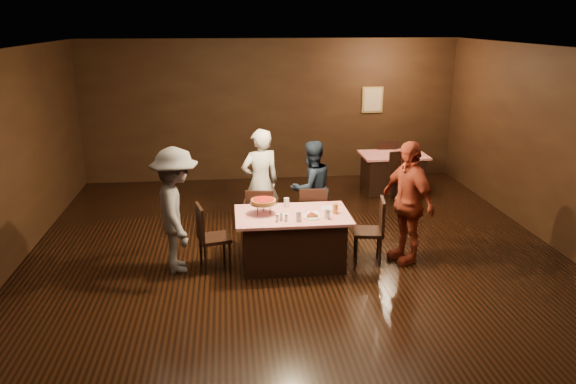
# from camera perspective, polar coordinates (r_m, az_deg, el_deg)

# --- Properties ---
(room) EXTENTS (10.00, 10.04, 3.02)m
(room) POSITION_cam_1_polar(r_m,az_deg,el_deg) (7.15, 1.57, 7.09)
(room) COLOR black
(room) RESTS_ON ground
(main_table) EXTENTS (1.60, 1.00, 0.77)m
(main_table) POSITION_cam_1_polar(r_m,az_deg,el_deg) (8.01, 0.44, -4.83)
(main_table) COLOR #B40C1D
(main_table) RESTS_ON ground
(back_table) EXTENTS (1.30, 0.90, 0.77)m
(back_table) POSITION_cam_1_polar(r_m,az_deg,el_deg) (11.64, 10.57, 1.97)
(back_table) COLOR red
(back_table) RESTS_ON ground
(chair_far_left) EXTENTS (0.48, 0.48, 0.95)m
(chair_far_left) POSITION_cam_1_polar(r_m,az_deg,el_deg) (8.65, -2.78, -2.52)
(chair_far_left) COLOR black
(chair_far_left) RESTS_ON ground
(chair_far_right) EXTENTS (0.45, 0.45, 0.95)m
(chair_far_right) POSITION_cam_1_polar(r_m,az_deg,el_deg) (8.73, 2.47, -2.33)
(chair_far_right) COLOR black
(chair_far_right) RESTS_ON ground
(chair_end_left) EXTENTS (0.51, 0.51, 0.95)m
(chair_end_left) POSITION_cam_1_polar(r_m,az_deg,el_deg) (7.93, -7.50, -4.52)
(chair_end_left) COLOR black
(chair_end_left) RESTS_ON ground
(chair_end_right) EXTENTS (0.49, 0.49, 0.95)m
(chair_end_right) POSITION_cam_1_polar(r_m,az_deg,el_deg) (8.17, 8.14, -3.88)
(chair_end_right) COLOR black
(chair_end_right) RESTS_ON ground
(chair_back_near) EXTENTS (0.50, 0.50, 0.95)m
(chair_back_near) POSITION_cam_1_polar(r_m,az_deg,el_deg) (10.97, 11.62, 1.45)
(chair_back_near) COLOR black
(chair_back_near) RESTS_ON ground
(chair_back_far) EXTENTS (0.43, 0.43, 0.95)m
(chair_back_far) POSITION_cam_1_polar(r_m,az_deg,el_deg) (12.17, 9.79, 3.12)
(chair_back_far) COLOR black
(chair_back_far) RESTS_ON ground
(diner_white_jacket) EXTENTS (0.74, 0.60, 1.75)m
(diner_white_jacket) POSITION_cam_1_polar(r_m,az_deg,el_deg) (8.98, -2.82, 0.94)
(diner_white_jacket) COLOR silver
(diner_white_jacket) RESTS_ON ground
(diner_navy_hoodie) EXTENTS (0.93, 0.85, 1.55)m
(diner_navy_hoodie) POSITION_cam_1_polar(r_m,az_deg,el_deg) (9.06, 2.37, 0.41)
(diner_navy_hoodie) COLOR #172133
(diner_navy_hoodie) RESTS_ON ground
(diner_grey_knit) EXTENTS (0.84, 1.23, 1.75)m
(diner_grey_knit) POSITION_cam_1_polar(r_m,az_deg,el_deg) (7.84, -11.28, -1.84)
(diner_grey_knit) COLOR #5B5A5F
(diner_grey_knit) RESTS_ON ground
(diner_red_shirt) EXTENTS (0.78, 1.13, 1.78)m
(diner_red_shirt) POSITION_cam_1_polar(r_m,az_deg,el_deg) (8.18, 12.03, -1.00)
(diner_red_shirt) COLOR maroon
(diner_red_shirt) RESTS_ON ground
(pizza_stand) EXTENTS (0.38, 0.38, 0.22)m
(pizza_stand) POSITION_cam_1_polar(r_m,az_deg,el_deg) (7.83, -2.51, -0.97)
(pizza_stand) COLOR black
(pizza_stand) RESTS_ON main_table
(plate_with_slice) EXTENTS (0.25, 0.25, 0.06)m
(plate_with_slice) POSITION_cam_1_polar(r_m,az_deg,el_deg) (7.73, 2.44, -2.43)
(plate_with_slice) COLOR white
(plate_with_slice) RESTS_ON main_table
(plate_empty) EXTENTS (0.25, 0.25, 0.01)m
(plate_empty) POSITION_cam_1_polar(r_m,az_deg,el_deg) (8.09, 4.19, -1.68)
(plate_empty) COLOR white
(plate_empty) RESTS_ON main_table
(glass_front_left) EXTENTS (0.08, 0.08, 0.14)m
(glass_front_left) POSITION_cam_1_polar(r_m,az_deg,el_deg) (7.58, 1.09, -2.48)
(glass_front_left) COLOR silver
(glass_front_left) RESTS_ON main_table
(glass_front_right) EXTENTS (0.08, 0.08, 0.14)m
(glass_front_right) POSITION_cam_1_polar(r_m,az_deg,el_deg) (7.68, 4.00, -2.24)
(glass_front_right) COLOR silver
(glass_front_right) RESTS_ON main_table
(glass_amber) EXTENTS (0.08, 0.08, 0.14)m
(glass_amber) POSITION_cam_1_polar(r_m,az_deg,el_deg) (7.90, 4.82, -1.71)
(glass_amber) COLOR #BF7F26
(glass_amber) RESTS_ON main_table
(glass_back) EXTENTS (0.08, 0.08, 0.14)m
(glass_back) POSITION_cam_1_polar(r_m,az_deg,el_deg) (8.13, -0.15, -1.08)
(glass_back) COLOR silver
(glass_back) RESTS_ON main_table
(condiments) EXTENTS (0.17, 0.10, 0.09)m
(condiments) POSITION_cam_1_polar(r_m,az_deg,el_deg) (7.58, -0.66, -2.65)
(condiments) COLOR silver
(condiments) RESTS_ON main_table
(napkin_center) EXTENTS (0.19, 0.19, 0.01)m
(napkin_center) POSITION_cam_1_polar(r_m,az_deg,el_deg) (7.91, 2.60, -2.13)
(napkin_center) COLOR white
(napkin_center) RESTS_ON main_table
(napkin_left) EXTENTS (0.21, 0.21, 0.01)m
(napkin_left) POSITION_cam_1_polar(r_m,az_deg,el_deg) (7.81, -0.61, -2.38)
(napkin_left) COLOR white
(napkin_left) RESTS_ON main_table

